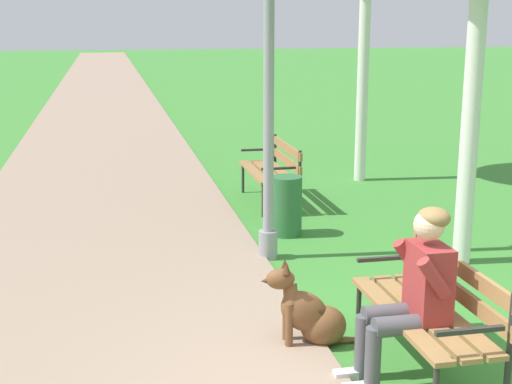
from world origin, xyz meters
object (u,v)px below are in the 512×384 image
litter_bin (286,206)px  park_bench_near (434,305)px  dog_brown (310,314)px  lamp_post_near (269,56)px  person_seated_on_near_bench (413,289)px  park_bench_mid (274,167)px

litter_bin → park_bench_near: bearing=-87.0°
dog_brown → lamp_post_near: (0.15, 2.13, 1.85)m
person_seated_on_near_bench → lamp_post_near: 3.17m
park_bench_near → person_seated_on_near_bench: person_seated_on_near_bench is taller
lamp_post_near → park_bench_near: bearing=-77.8°
person_seated_on_near_bench → park_bench_near: bearing=25.7°
park_bench_near → person_seated_on_near_bench: bearing=-154.3°
person_seated_on_near_bench → litter_bin: 3.61m
litter_bin → lamp_post_near: bearing=-116.8°
person_seated_on_near_bench → dog_brown: bearing=127.7°
park_bench_near → park_bench_mid: bearing=89.9°
person_seated_on_near_bench → dog_brown: person_seated_on_near_bench is taller
park_bench_near → person_seated_on_near_bench: 0.28m
park_bench_near → park_bench_mid: size_ratio=1.00×
park_bench_near → park_bench_mid: 4.99m
person_seated_on_near_bench → dog_brown: (-0.52, 0.68, -0.42)m
park_bench_mid → person_seated_on_near_bench: size_ratio=1.20×
park_bench_mid → person_seated_on_near_bench: (-0.22, -5.09, 0.17)m
dog_brown → park_bench_mid: bearing=80.4°
park_bench_mid → lamp_post_near: bearing=-104.6°
dog_brown → litter_bin: (0.55, 2.91, 0.09)m
person_seated_on_near_bench → litter_bin: person_seated_on_near_bench is taller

